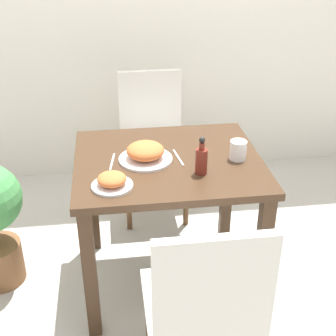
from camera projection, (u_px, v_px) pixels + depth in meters
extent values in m
plane|color=#B7B2A8|center=(168.00, 277.00, 2.57)|extent=(16.00, 16.00, 0.00)
cube|color=#3D2819|center=(168.00, 162.00, 2.23)|extent=(0.89, 0.77, 0.04)
cube|color=#3D2819|center=(90.00, 275.00, 2.07)|extent=(0.06, 0.06, 0.70)
cube|color=#3D2819|center=(262.00, 260.00, 2.16)|extent=(0.06, 0.06, 0.70)
cube|color=#3D2819|center=(92.00, 197.00, 2.65)|extent=(0.06, 0.06, 0.70)
cube|color=#3D2819|center=(227.00, 187.00, 2.74)|extent=(0.06, 0.06, 0.70)
cube|color=silver|center=(200.00, 305.00, 1.77)|extent=(0.42, 0.42, 0.04)
cube|color=silver|center=(214.00, 293.00, 1.49)|extent=(0.40, 0.04, 0.44)
cylinder|color=brown|center=(230.00, 310.00, 2.06)|extent=(0.03, 0.03, 0.43)
cylinder|color=brown|center=(149.00, 319.00, 2.02)|extent=(0.03, 0.03, 0.43)
cube|color=silver|center=(154.00, 151.00, 2.94)|extent=(0.42, 0.42, 0.04)
cube|color=silver|center=(150.00, 104.00, 2.99)|extent=(0.40, 0.04, 0.44)
cylinder|color=brown|center=(129.00, 199.00, 2.87)|extent=(0.03, 0.03, 0.43)
cylinder|color=brown|center=(186.00, 195.00, 2.91)|extent=(0.03, 0.03, 0.43)
cylinder|color=brown|center=(125.00, 172.00, 3.19)|extent=(0.03, 0.03, 0.43)
cylinder|color=brown|center=(177.00, 168.00, 3.23)|extent=(0.03, 0.03, 0.43)
cylinder|color=white|center=(146.00, 159.00, 2.20)|extent=(0.25, 0.25, 0.01)
ellipsoid|color=#CC6633|center=(145.00, 151.00, 2.18)|extent=(0.18, 0.18, 0.08)
cylinder|color=white|center=(112.00, 186.00, 1.99)|extent=(0.18, 0.18, 0.01)
ellipsoid|color=#CC6633|center=(112.00, 179.00, 1.97)|extent=(0.12, 0.12, 0.05)
cylinder|color=white|center=(238.00, 150.00, 2.20)|extent=(0.08, 0.08, 0.09)
cylinder|color=maroon|center=(201.00, 161.00, 2.07)|extent=(0.05, 0.05, 0.12)
cylinder|color=maroon|center=(202.00, 146.00, 2.03)|extent=(0.02, 0.02, 0.03)
sphere|color=black|center=(202.00, 140.00, 2.02)|extent=(0.03, 0.03, 0.03)
cube|color=silver|center=(112.00, 162.00, 2.19)|extent=(0.03, 0.16, 0.00)
cube|color=silver|center=(178.00, 158.00, 2.22)|extent=(0.03, 0.17, 0.00)
cylinder|color=brown|center=(0.00, 262.00, 2.50)|extent=(0.25, 0.25, 0.23)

